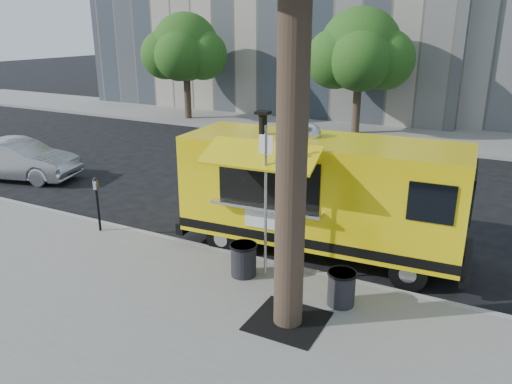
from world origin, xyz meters
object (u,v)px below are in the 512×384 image
at_px(food_truck, 319,192).
at_px(trash_bin_right, 243,259).
at_px(far_tree_a, 185,47).
at_px(far_tree_b, 360,50).
at_px(sign_post, 266,194).
at_px(sedan, 17,160).
at_px(parking_meter, 97,198).
at_px(trash_bin_left, 341,287).

xyz_separation_m(food_truck, trash_bin_right, (-0.82, -1.88, -0.94)).
height_order(far_tree_a, far_tree_b, far_tree_b).
height_order(sign_post, sedan, sign_post).
relative_size(far_tree_a, trash_bin_right, 8.20).
relative_size(food_truck, sedan, 1.60).
distance_m(far_tree_b, parking_meter, 14.48).
distance_m(sign_post, trash_bin_left, 2.17).
bearing_deg(parking_meter, sedan, 158.49).
xyz_separation_m(sign_post, trash_bin_left, (1.65, -0.32, -1.36)).
distance_m(far_tree_b, food_truck, 13.10).
relative_size(sedan, trash_bin_left, 6.35).
bearing_deg(far_tree_a, sign_post, -50.17).
xyz_separation_m(far_tree_b, food_truck, (2.97, -12.53, -2.39)).
height_order(far_tree_a, food_truck, far_tree_a).
distance_m(food_truck, trash_bin_left, 2.56).
distance_m(parking_meter, trash_bin_right, 4.19).
height_order(far_tree_a, sign_post, far_tree_a).
distance_m(sedan, trash_bin_right, 10.30).
xyz_separation_m(far_tree_b, parking_meter, (-2.00, -14.05, -2.85)).
bearing_deg(sign_post, far_tree_a, 129.83).
xyz_separation_m(sign_post, food_truck, (0.42, 1.72, -0.41)).
xyz_separation_m(sign_post, trash_bin_right, (-0.40, -0.16, -1.35)).
xyz_separation_m(far_tree_b, trash_bin_right, (2.15, -14.41, -3.34)).
xyz_separation_m(far_tree_b, trash_bin_left, (4.20, -14.57, -3.35)).
height_order(far_tree_b, parking_meter, far_tree_b).
xyz_separation_m(sedan, trash_bin_right, (9.95, -2.64, -0.16)).
relative_size(trash_bin_left, trash_bin_right, 0.96).
bearing_deg(far_tree_a, sedan, -83.97).
bearing_deg(trash_bin_right, parking_meter, 175.06).
relative_size(far_tree_b, sedan, 1.38).
relative_size(food_truck, trash_bin_left, 10.14).
relative_size(far_tree_b, food_truck, 0.87).
xyz_separation_m(sedan, trash_bin_left, (12.00, -2.80, -0.17)).
bearing_deg(sedan, far_tree_b, -48.51).
relative_size(far_tree_a, sign_post, 1.79).
relative_size(far_tree_b, trash_bin_right, 8.42).
xyz_separation_m(sign_post, parking_meter, (-4.55, 0.20, -0.87)).
distance_m(far_tree_a, far_tree_b, 9.01).
relative_size(parking_meter, trash_bin_right, 2.04).
xyz_separation_m(far_tree_a, trash_bin_right, (11.15, -14.01, -3.28)).
distance_m(parking_meter, food_truck, 5.22).
height_order(parking_meter, trash_bin_left, parking_meter).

